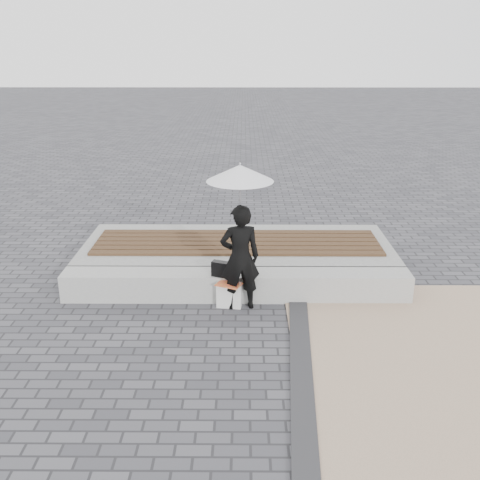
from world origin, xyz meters
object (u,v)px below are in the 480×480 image
at_px(woman, 240,258).
at_px(canvas_tote, 229,295).
at_px(parasol, 240,173).
at_px(handbag, 223,269).
at_px(seating_ledge, 236,285).

relative_size(woman, canvas_tote, 4.15).
relative_size(woman, parasol, 1.33).
xyz_separation_m(parasol, handbag, (-0.24, 0.15, -1.41)).
xyz_separation_m(parasol, canvas_tote, (-0.15, 0.01, -1.74)).
height_order(seating_ledge, parasol, parasol).
bearing_deg(handbag, canvas_tote, -35.81).
xyz_separation_m(seating_ledge, woman, (0.06, -0.32, 0.55)).
bearing_deg(seating_ledge, canvas_tote, -107.20).
relative_size(handbag, canvas_tote, 0.86).
bearing_deg(woman, handbag, -41.40).
bearing_deg(handbag, seating_ledge, 62.30).
height_order(seating_ledge, handbag, handbag).
relative_size(parasol, canvas_tote, 3.12).
distance_m(woman, handbag, 0.37).
distance_m(seating_ledge, canvas_tote, 0.32).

